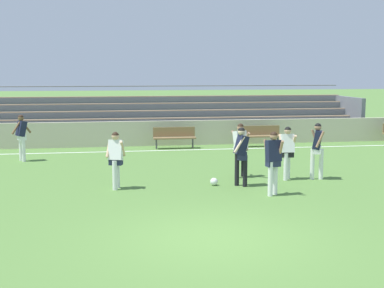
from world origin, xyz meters
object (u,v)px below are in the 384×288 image
Objects in this scene: bench_near_bin at (260,134)px; player_dark_wide_right at (241,151)px; bench_far_right at (174,136)px; player_dark_dropping_back at (317,146)px; bleacher_stand at (100,117)px; player_white_on_ball at (287,148)px; player_white_overlapping at (116,155)px; player_dark_challenging at (21,133)px; player_dark_trailing_run at (273,157)px; player_white_pressing_high at (240,145)px; soccer_ball at (214,182)px.

bench_near_bin is 8.26m from player_dark_wide_right.
bench_far_right is 1.05× the size of player_dark_dropping_back.
bleacher_stand reaches higher than player_white_on_ball.
player_dark_wide_right is at bearing -82.98° from bench_far_right.
bleacher_stand reaches higher than player_white_overlapping.
player_white_on_ball is (8.47, -4.72, -0.06)m from player_dark_challenging.
player_white_overlapping is at bearing 160.80° from player_dark_trailing_run.
player_white_pressing_high is 0.99× the size of player_dark_trailing_run.
soccer_ball is at bearing 131.90° from player_dark_trailing_run.
bench_near_bin is at bearing 68.67° from player_white_pressing_high.
bleacher_stand is 12.09m from player_dark_wide_right.
player_dark_trailing_run is at bearing -104.18° from bench_near_bin.
player_white_pressing_high is at bearing 156.76° from player_white_on_ball.
player_dark_dropping_back reaches higher than player_white_overlapping.
player_dark_wide_right is at bearing -166.95° from player_dark_dropping_back.
bleacher_stand is 15.08× the size of player_dark_wide_right.
player_dark_wide_right is at bearing -70.11° from bleacher_stand.
player_dark_challenging is (-5.91, -2.34, 0.47)m from bench_far_right.
bleacher_stand reaches higher than soccer_ball.
player_dark_challenging is 8.08m from soccer_ball.
player_dark_wide_right is at bearing -102.95° from player_white_pressing_high.
player_white_overlapping is at bearing -130.12° from bench_near_bin.
player_dark_dropping_back is at bearing -58.40° from bleacher_stand.
player_white_overlapping reaches higher than bench_far_right.
player_dark_trailing_run reaches higher than player_white_on_ball.
player_dark_wide_right reaches higher than player_white_overlapping.
player_white_pressing_high is 0.98× the size of player_dark_dropping_back.
player_dark_dropping_back is at bearing 6.54° from soccer_ball.
bleacher_stand is 15.89× the size of player_white_overlapping.
player_dark_challenging is (-6.86, 5.41, 0.01)m from player_dark_wide_right.
bench_far_right is 1.05× the size of player_dark_challenging.
player_dark_dropping_back reaches higher than player_dark_challenging.
player_dark_dropping_back is at bearing -6.14° from player_white_on_ball.
bench_far_right is 7.53m from player_white_on_ball.
player_dark_dropping_back is (2.23, -0.67, 0.03)m from player_white_pressing_high.
player_dark_challenging is at bearing 141.78° from player_dark_wide_right.
soccer_ball is at bearing -40.34° from player_dark_challenging.
bleacher_stand is 7.84m from bench_near_bin.
player_white_pressing_high is 7.65× the size of soccer_ball.
player_dark_dropping_back reaches higher than player_dark_wide_right.
player_white_overlapping is (-4.10, 1.43, -0.07)m from player_dark_trailing_run.
player_dark_wide_right is 1.05× the size of player_white_on_ball.
player_dark_trailing_run is at bearing -83.89° from player_white_pressing_high.
player_dark_challenging is 1.06× the size of player_white_overlapping.
bleacher_stand is at bearing 106.79° from soccer_ball.
player_dark_trailing_run is 1.06× the size of player_white_overlapping.
bench_near_bin is 8.18× the size of soccer_ball.
player_white_on_ball is at bearing 5.47° from player_white_overlapping.
bench_far_right is at bearing 91.58° from soccer_ball.
player_white_on_ball reaches higher than player_white_overlapping.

